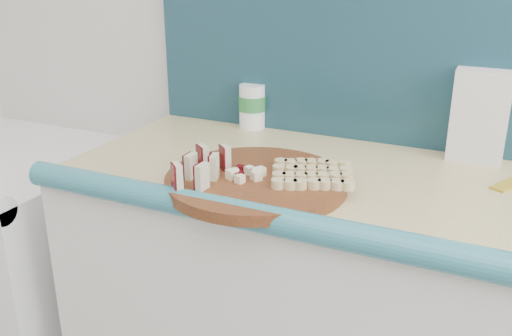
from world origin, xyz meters
The scene contains 7 objects.
porcelain_fixture centered at (-1.45, 1.50, 0.40)m, with size 0.70×0.72×0.84m.
cutting_board centered at (-0.49, 1.34, 0.92)m, with size 0.41×0.41×0.03m, color #46240F.
apple_wedges centered at (-0.59, 1.28, 0.96)m, with size 0.09×0.19×0.06m.
apple_chunks centered at (-0.51, 1.33, 0.95)m, with size 0.06×0.07×0.02m.
banana_slices centered at (-0.37, 1.39, 0.95)m, with size 0.21×0.20×0.02m.
flour_bag centered at (-0.06, 1.76, 1.03)m, with size 0.13×0.10×0.23m, color silver.
canister centered at (-0.69, 1.76, 0.98)m, with size 0.08×0.08×0.13m.
Camera 1 is at (0.02, 0.26, 1.41)m, focal length 40.00 mm.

